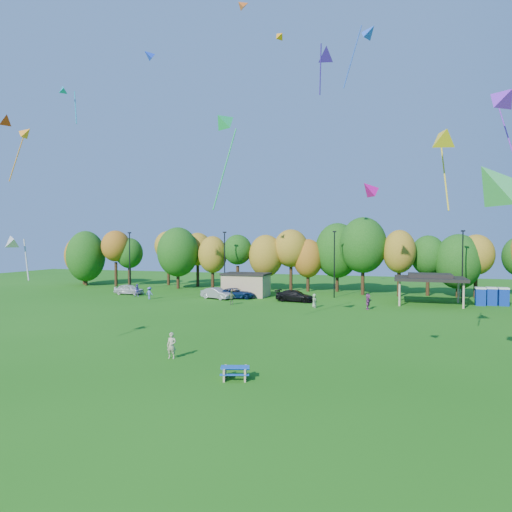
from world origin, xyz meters
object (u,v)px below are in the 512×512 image
(kite_flyer, at_px, (172,345))
(car_c, at_px, (236,293))
(picnic_table, at_px, (235,372))
(porta_potties, at_px, (492,296))
(car_a, at_px, (129,289))
(car_b, at_px, (217,293))
(car_d, at_px, (295,296))

(kite_flyer, height_order, car_c, kite_flyer)
(picnic_table, bearing_deg, porta_potties, 45.15)
(porta_potties, bearing_deg, car_a, -175.85)
(car_a, height_order, car_c, car_a)
(car_b, distance_m, car_c, 2.65)
(picnic_table, relative_size, car_a, 0.45)
(picnic_table, distance_m, kite_flyer, 6.30)
(picnic_table, height_order, kite_flyer, kite_flyer)
(car_c, bearing_deg, car_a, 75.04)
(car_b, bearing_deg, car_d, -68.65)
(car_b, distance_m, car_d, 10.62)
(picnic_table, height_order, car_c, car_c)
(kite_flyer, distance_m, car_a, 37.76)
(car_b, bearing_deg, car_c, -46.15)
(picnic_table, xyz_separation_m, kite_flyer, (-5.55, 2.93, 0.46))
(picnic_table, bearing_deg, car_b, 97.32)
(car_b, height_order, car_d, car_b)
(car_c, bearing_deg, porta_potties, -100.52)
(car_a, height_order, car_d, car_a)
(car_b, bearing_deg, car_a, 105.33)
(porta_potties, height_order, car_a, porta_potties)
(car_c, xyz_separation_m, car_d, (8.21, -0.61, 0.03))
(car_a, xyz_separation_m, car_d, (24.55, -0.26, -0.01))
(picnic_table, height_order, car_a, car_a)
(car_c, bearing_deg, kite_flyer, 175.87)
(kite_flyer, bearing_deg, car_c, 92.97)
(car_b, bearing_deg, picnic_table, -137.31)
(car_a, relative_size, car_d, 0.86)
(picnic_table, xyz_separation_m, car_c, (-12.05, 33.35, 0.29))
(car_c, height_order, car_d, car_d)
(picnic_table, distance_m, car_a, 43.53)
(kite_flyer, bearing_deg, picnic_table, -36.89)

